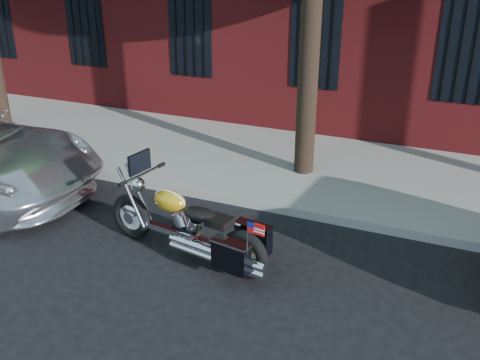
% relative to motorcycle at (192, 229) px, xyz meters
% --- Properties ---
extents(ground, '(120.00, 120.00, 0.00)m').
position_rel_motorcycle_xyz_m(ground, '(0.07, 0.49, -0.48)').
color(ground, black).
rests_on(ground, ground).
extents(curb, '(40.00, 0.16, 0.15)m').
position_rel_motorcycle_xyz_m(curb, '(0.07, 1.87, -0.41)').
color(curb, gray).
rests_on(curb, ground).
extents(sidewalk, '(40.00, 3.60, 0.15)m').
position_rel_motorcycle_xyz_m(sidewalk, '(0.07, 3.75, -0.41)').
color(sidewalk, gray).
rests_on(sidewalk, ground).
extents(motorcycle, '(2.75, 1.08, 1.42)m').
position_rel_motorcycle_xyz_m(motorcycle, '(0.00, 0.00, 0.00)').
color(motorcycle, black).
rests_on(motorcycle, ground).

